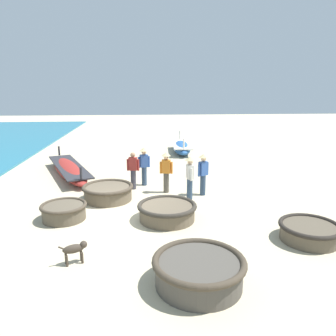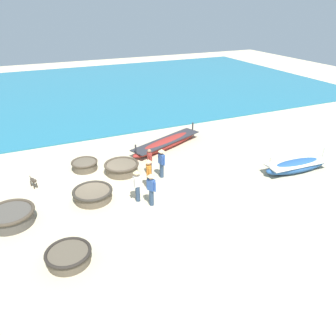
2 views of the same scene
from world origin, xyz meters
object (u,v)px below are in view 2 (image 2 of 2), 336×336
at_px(coracle_front_right, 69,256).
at_px(coracle_nearest, 122,168).
at_px(coracle_center, 11,216).
at_px(long_boat_ochre_hull, 167,143).
at_px(fisherman_with_hat, 151,187).
at_px(fisherman_by_coracle, 150,162).
at_px(dog, 33,181).
at_px(fisherman_hauling, 137,183).
at_px(coracle_far_right, 93,194).
at_px(long_boat_blue_hull, 297,166).
at_px(fisherman_crouching, 162,161).
at_px(fisherman_standing_right, 149,172).
at_px(coracle_front_left, 85,165).

xyz_separation_m(coracle_front_right, coracle_nearest, (-5.97, 3.86, 0.05)).
bearing_deg(coracle_center, coracle_nearest, 113.84).
height_order(long_boat_ochre_hull, fisherman_with_hat, fisherman_with_hat).
xyz_separation_m(fisherman_by_coracle, dog, (-1.25, -5.93, -0.46)).
bearing_deg(fisherman_hauling, coracle_far_right, -117.43).
bearing_deg(long_boat_blue_hull, coracle_center, -95.17).
xyz_separation_m(coracle_nearest, long_boat_blue_hull, (3.87, 9.02, 0.02)).
relative_size(fisherman_with_hat, fisherman_by_coracle, 1.06).
relative_size(long_boat_ochre_hull, dog, 8.88).
distance_m(coracle_nearest, fisherman_crouching, 2.39).
distance_m(coracle_center, fisherman_by_coracle, 7.25).
bearing_deg(long_boat_blue_hull, fisherman_standing_right, -100.89).
relative_size(coracle_front_left, long_boat_ochre_hull, 0.26).
bearing_deg(coracle_front_left, coracle_center, -46.18).
bearing_deg(coracle_center, coracle_far_right, 96.71).
bearing_deg(dog, fisherman_crouching, 75.16).
xyz_separation_m(long_boat_blue_hull, dog, (-4.18, -13.63, 0.03)).
height_order(fisherman_standing_right, dog, fisherman_standing_right).
bearing_deg(coracle_front_right, fisherman_by_coracle, 134.23).
xyz_separation_m(fisherman_by_coracle, fisherman_standing_right, (1.35, -0.57, 0.12)).
distance_m(coracle_front_right, fisherman_crouching, 7.34).
bearing_deg(coracle_center, long_boat_blue_hull, 84.83).
xyz_separation_m(coracle_far_right, long_boat_blue_hull, (1.76, 11.11, 0.04)).
xyz_separation_m(coracle_center, fisherman_crouching, (-1.14, 7.56, 0.61)).
relative_size(coracle_far_right, long_boat_blue_hull, 0.47).
bearing_deg(fisherman_standing_right, fisherman_crouching, 129.37).
xyz_separation_m(coracle_far_right, dog, (-2.42, -2.51, 0.07)).
distance_m(coracle_far_right, long_boat_ochre_hull, 7.29).
distance_m(fisherman_crouching, fisherman_hauling, 2.63).
distance_m(coracle_front_left, long_boat_blue_hull, 11.97).
relative_size(coracle_front_left, fisherman_hauling, 0.89).
bearing_deg(fisherman_hauling, coracle_front_right, -52.31).
height_order(coracle_front_right, coracle_center, coracle_center).
bearing_deg(coracle_front_left, fisherman_by_coracle, 55.27).
bearing_deg(coracle_front_left, fisherman_with_hat, 23.21).
bearing_deg(dog, fisherman_standing_right, 64.17).
relative_size(coracle_far_right, fisherman_hauling, 1.15).
relative_size(fisherman_crouching, fisherman_standing_right, 1.00).
height_order(coracle_front_left, fisherman_standing_right, fisherman_standing_right).
distance_m(fisherman_crouching, fisherman_standing_right, 1.40).
distance_m(long_boat_blue_hull, fisherman_hauling, 9.23).
relative_size(fisherman_standing_right, dog, 2.55).
height_order(fisherman_by_coracle, fisherman_standing_right, fisherman_standing_right).
distance_m(fisherman_hauling, dog, 5.65).
bearing_deg(fisherman_standing_right, coracle_front_left, -143.98).
xyz_separation_m(coracle_nearest, coracle_front_left, (-1.24, -1.80, -0.03)).
distance_m(coracle_far_right, coracle_front_left, 3.35).
distance_m(long_boat_ochre_hull, fisherman_standing_right, 5.48).
relative_size(fisherman_crouching, dog, 2.55).
height_order(coracle_front_right, coracle_far_right, coracle_far_right).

